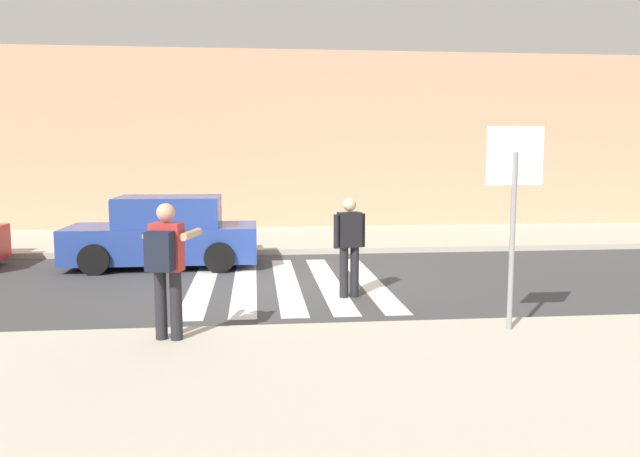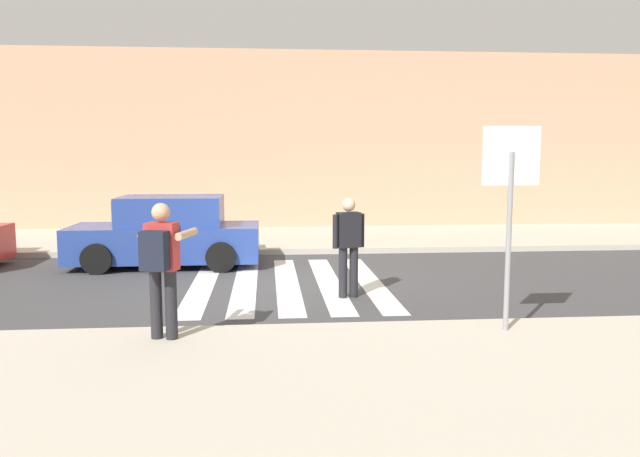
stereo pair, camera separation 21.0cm
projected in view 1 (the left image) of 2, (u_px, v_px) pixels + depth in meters
The scene contains 13 objects.
ground_plane at pixel (287, 285), 11.78m from camera, with size 120.00×120.00×0.00m, color #424244.
sidewalk_near at pixel (323, 420), 5.65m from camera, with size 60.00×6.00×0.14m, color beige.
sidewalk_far at pixel (276, 239), 17.69m from camera, with size 60.00×4.80×0.14m, color beige.
building_facade_far at pixel (271, 143), 21.71m from camera, with size 56.00×4.00×5.73m, color tan.
crosswalk_stripe_0 at pixel (203, 285), 11.81m from camera, with size 0.44×5.20×0.01m, color silver.
crosswalk_stripe_1 at pixel (245, 284), 11.89m from camera, with size 0.44×5.20×0.01m, color silver.
crosswalk_stripe_2 at pixel (287, 283), 11.97m from camera, with size 0.44×5.20×0.01m, color silver.
crosswalk_stripe_3 at pixel (328, 282), 12.06m from camera, with size 0.44×5.20×0.01m, color silver.
crosswalk_stripe_4 at pixel (369, 281), 12.14m from camera, with size 0.44×5.20×0.01m, color silver.
stop_sign at pixel (514, 183), 8.11m from camera, with size 0.76×0.08×2.68m.
photographer_with_backpack at pixel (166, 259), 7.73m from camera, with size 0.70×0.92×1.72m.
pedestrian_crossing at pixel (349, 242), 10.69m from camera, with size 0.56×0.33×1.72m.
parked_car_blue at pixel (165, 234), 13.70m from camera, with size 4.10×1.92×1.55m.
Camera 1 is at (-0.59, -11.57, 2.46)m, focal length 35.00 mm.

